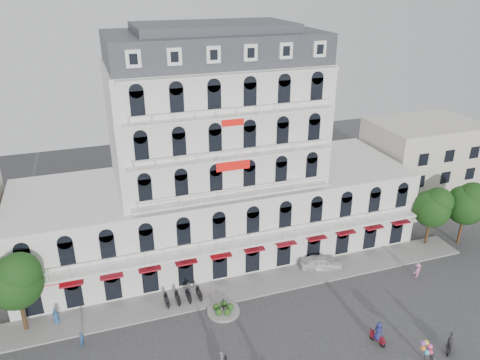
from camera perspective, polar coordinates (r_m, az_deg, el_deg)
The scene contains 17 objects.
ground at distance 43.97m, azimuth 4.37°, elevation -19.67°, with size 120.00×120.00×0.00m, color #38383A.
sidewalk at distance 50.33m, azimuth 0.29°, elevation -12.97°, with size 53.00×4.00×0.16m, color gray.
main_building at distance 52.93m, azimuth -2.88°, elevation 1.28°, with size 45.00×15.00×25.80m.
flank_building_east at distance 69.76m, azimuth 21.08°, elevation 1.84°, with size 14.00×10.00×12.00m, color beige.
traffic_island at distance 47.25m, azimuth -2.04°, elevation -15.55°, with size 3.20×3.20×1.60m.
parked_scooter_row at distance 48.93m, azimuth -6.91°, elevation -14.52°, with size 4.40×1.80×1.10m, color black, non-canonical shape.
tree_west_inner at distance 46.33m, azimuth -25.70°, elevation -10.84°, with size 4.76×4.76×8.25m.
tree_east_inner at distance 59.52m, azimuth 22.44°, elevation -2.97°, with size 4.40×4.37×7.57m.
tree_east_outer at distance 61.35m, azimuth 25.93°, elevation -2.46°, with size 4.65×4.65×8.05m.
parked_car at distance 53.57m, azimuth 9.88°, elevation -9.89°, with size 1.89×4.71×1.60m, color silver.
rider_east at distance 45.12m, azimuth 16.52°, elevation -17.43°, with size 0.84×1.66×2.32m.
rider_northeast at distance 46.48m, azimuth 24.24°, elevation -17.55°, with size 1.32×1.29×2.17m.
pedestrian_left at distance 48.76m, azimuth -21.52°, elevation -15.26°, with size 0.79×0.51×1.61m, color #29537D.
pedestrian_mid at distance 49.09m, azimuth -6.24°, elevation -13.12°, with size 0.97×0.41×1.66m, color slate.
pedestrian_right at distance 54.89m, azimuth 20.80°, elevation -10.26°, with size 1.14×0.66×1.77m, color #C96AA2.
pedestrian_far at distance 45.59m, azimuth -18.71°, elevation -17.95°, with size 0.56×0.37×1.54m, color navy.
balloon_vendor at distance 44.25m, azimuth 22.06°, elevation -19.17°, with size 1.45×1.33×2.45m.
Camera 1 is at (-13.28, -29.08, 30.20)m, focal length 35.00 mm.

